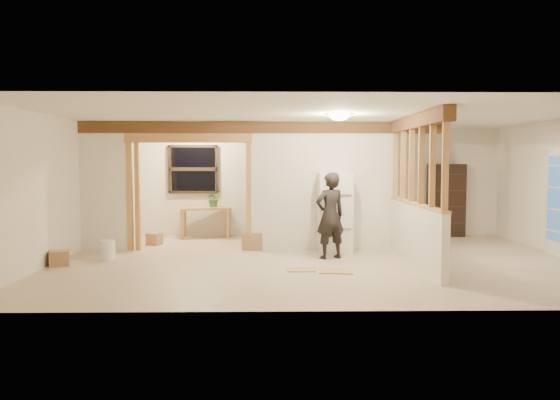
{
  "coord_description": "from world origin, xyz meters",
  "views": [
    {
      "loc": [
        -0.82,
        -9.41,
        1.72
      ],
      "look_at": [
        -0.65,
        0.4,
        1.03
      ],
      "focal_mm": 35.0,
      "sensor_mm": 36.0,
      "label": 1
    }
  ],
  "objects_px": {
    "work_table": "(206,223)",
    "bookshelf": "(446,200)",
    "refrigerator": "(335,213)",
    "woman": "(330,216)",
    "shop_vac": "(118,230)"
  },
  "relations": [
    {
      "from": "shop_vac",
      "to": "bookshelf",
      "type": "relative_size",
      "value": 0.32
    },
    {
      "from": "refrigerator",
      "to": "bookshelf",
      "type": "bearing_deg",
      "value": 37.89
    },
    {
      "from": "shop_vac",
      "to": "bookshelf",
      "type": "xyz_separation_m",
      "value": [
        7.34,
        0.73,
        0.57
      ]
    },
    {
      "from": "refrigerator",
      "to": "work_table",
      "type": "height_order",
      "value": "refrigerator"
    },
    {
      "from": "bookshelf",
      "to": "woman",
      "type": "bearing_deg",
      "value": -136.29
    },
    {
      "from": "work_table",
      "to": "bookshelf",
      "type": "xyz_separation_m",
      "value": [
        5.51,
        0.19,
        0.49
      ]
    },
    {
      "from": "woman",
      "to": "bookshelf",
      "type": "xyz_separation_m",
      "value": [
        2.99,
        2.86,
        0.07
      ]
    },
    {
      "from": "refrigerator",
      "to": "shop_vac",
      "type": "xyz_separation_m",
      "value": [
        -4.51,
        1.48,
        -0.49
      ]
    },
    {
      "from": "bookshelf",
      "to": "work_table",
      "type": "bearing_deg",
      "value": -178.07
    },
    {
      "from": "woman",
      "to": "bookshelf",
      "type": "bearing_deg",
      "value": -160.06
    },
    {
      "from": "refrigerator",
      "to": "woman",
      "type": "bearing_deg",
      "value": -103.74
    },
    {
      "from": "refrigerator",
      "to": "shop_vac",
      "type": "bearing_deg",
      "value": 161.84
    },
    {
      "from": "refrigerator",
      "to": "bookshelf",
      "type": "distance_m",
      "value": 3.59
    },
    {
      "from": "woman",
      "to": "shop_vac",
      "type": "relative_size",
      "value": 2.92
    },
    {
      "from": "shop_vac",
      "to": "bookshelf",
      "type": "bearing_deg",
      "value": 5.64
    }
  ]
}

